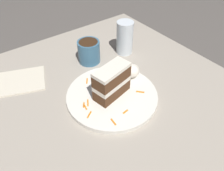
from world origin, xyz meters
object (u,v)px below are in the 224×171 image
(cake_slice, at_px, (112,82))
(drinking_glass, at_px, (125,40))
(coffee_mug, at_px, (89,51))
(cream_dollop, at_px, (132,71))
(menu_card, at_px, (8,83))
(plate, at_px, (112,96))
(orange_garnish, at_px, (104,74))

(cake_slice, distance_m, drinking_glass, 0.28)
(coffee_mug, bearing_deg, cream_dollop, 107.26)
(cake_slice, relative_size, drinking_glass, 0.96)
(cream_dollop, bearing_deg, menu_card, -33.87)
(cream_dollop, height_order, menu_card, cream_dollop)
(plate, height_order, cake_slice, cake_slice)
(cake_slice, bearing_deg, coffee_mug, 154.77)
(plate, xyz_separation_m, cream_dollop, (-0.11, -0.03, 0.03))
(cream_dollop, height_order, coffee_mug, coffee_mug)
(cake_slice, distance_m, menu_card, 0.38)
(cake_slice, relative_size, cream_dollop, 2.33)
(plate, bearing_deg, menu_card, -47.04)
(drinking_glass, height_order, coffee_mug, drinking_glass)
(plate, distance_m, coffee_mug, 0.23)
(menu_card, bearing_deg, plate, -116.01)
(cake_slice, bearing_deg, plate, 66.44)
(cream_dollop, relative_size, orange_garnish, 1.03)
(cake_slice, bearing_deg, drinking_glass, 120.48)
(plate, height_order, coffee_mug, coffee_mug)
(menu_card, bearing_deg, orange_garnish, -100.44)
(coffee_mug, height_order, menu_card, coffee_mug)
(drinking_glass, height_order, menu_card, drinking_glass)
(cream_dollop, relative_size, coffee_mug, 0.64)
(cream_dollop, bearing_deg, plate, 15.56)
(cream_dollop, relative_size, drinking_glass, 0.41)
(cake_slice, height_order, menu_card, cake_slice)
(orange_garnish, bearing_deg, cake_slice, 69.70)
(orange_garnish, xyz_separation_m, coffee_mug, (-0.02, -0.12, 0.03))
(menu_card, bearing_deg, cream_dollop, -102.84)
(cake_slice, xyz_separation_m, menu_card, (0.26, -0.28, -0.07))
(plate, bearing_deg, drinking_glass, -137.31)
(cream_dollop, bearing_deg, orange_garnish, -42.13)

